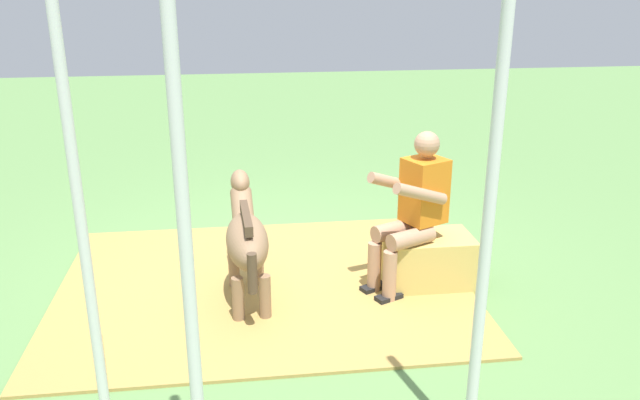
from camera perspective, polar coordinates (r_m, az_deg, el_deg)
ground_plane at (r=5.69m, az=-2.60°, el=-6.31°), size 24.00×24.00×0.00m
hay_patch at (r=5.44m, az=-4.98°, el=-7.46°), size 3.35×2.65×0.02m
hay_bale at (r=5.43m, az=9.37°, el=-5.32°), size 0.74×0.46×0.43m
person_seated at (r=5.16m, az=8.21°, el=-0.59°), size 0.72×0.58×1.31m
pony_standing at (r=5.06m, az=-6.54°, el=-3.21°), size 0.36×1.35×0.89m
soda_bottle at (r=5.87m, az=12.30°, el=-4.36°), size 0.07×0.07×0.29m
tent_pole_left at (r=3.24m, az=14.48°, el=-3.74°), size 0.06×0.06×2.45m
tent_pole_right at (r=3.61m, az=-20.37°, el=-1.92°), size 0.06×0.06×2.45m
tent_pole_mid at (r=2.82m, az=-11.56°, el=-7.03°), size 0.06×0.06×2.45m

